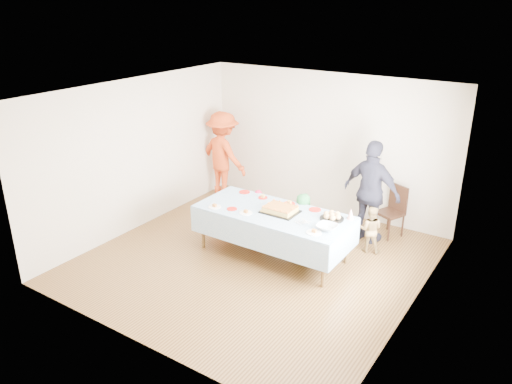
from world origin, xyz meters
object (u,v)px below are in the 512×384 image
dining_chair (393,208)px  birthday_cake (280,209)px  adult_left (223,155)px  party_table (273,215)px

dining_chair → birthday_cake: bearing=-101.2°
dining_chair → adult_left: size_ratio=0.51×
party_table → birthday_cake: bearing=20.6°
party_table → dining_chair: dining_chair is taller
birthday_cake → adult_left: bearing=145.4°
dining_chair → party_table: bearing=-102.8°
adult_left → party_table: bearing=153.5°
birthday_cake → dining_chair: (1.26, 1.78, -0.32)m
birthday_cake → dining_chair: dining_chair is taller
birthday_cake → party_table: bearing=-159.4°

